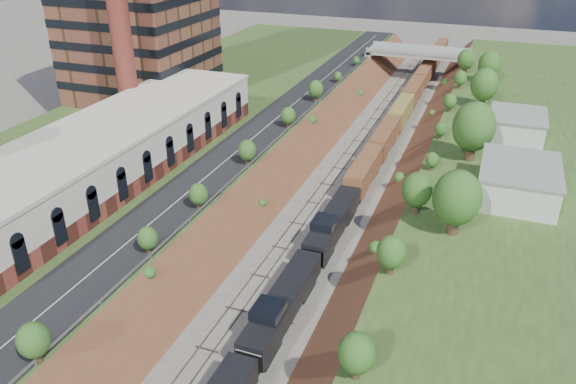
% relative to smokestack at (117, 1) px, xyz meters
% --- Properties ---
extents(platform_left, '(44.00, 180.00, 5.00)m').
position_rel_smokestack_xyz_m(platform_left, '(3.00, 4.00, -22.50)').
color(platform_left, '#325121').
rests_on(platform_left, ground).
extents(embankment_left, '(10.00, 180.00, 10.00)m').
position_rel_smokestack_xyz_m(embankment_left, '(25.00, 4.00, -25.00)').
color(embankment_left, brown).
rests_on(embankment_left, ground).
extents(embankment_right, '(10.00, 180.00, 10.00)m').
position_rel_smokestack_xyz_m(embankment_right, '(47.00, 4.00, -25.00)').
color(embankment_right, brown).
rests_on(embankment_right, ground).
extents(rail_left_track, '(1.58, 180.00, 0.18)m').
position_rel_smokestack_xyz_m(rail_left_track, '(33.40, 4.00, -24.91)').
color(rail_left_track, gray).
rests_on(rail_left_track, ground).
extents(rail_right_track, '(1.58, 180.00, 0.18)m').
position_rel_smokestack_xyz_m(rail_right_track, '(38.60, 4.00, -24.91)').
color(rail_right_track, gray).
rests_on(rail_right_track, ground).
extents(road, '(8.00, 180.00, 0.10)m').
position_rel_smokestack_xyz_m(road, '(20.50, 4.00, -19.95)').
color(road, black).
rests_on(road, platform_left).
extents(guardrail, '(0.10, 171.00, 0.70)m').
position_rel_smokestack_xyz_m(guardrail, '(24.60, 3.80, -19.45)').
color(guardrail, '#99999E').
rests_on(guardrail, platform_left).
extents(commercial_building, '(14.30, 62.30, 7.00)m').
position_rel_smokestack_xyz_m(commercial_building, '(8.00, -18.00, -16.49)').
color(commercial_building, brown).
rests_on(commercial_building, platform_left).
extents(smokestack, '(3.20, 3.20, 40.00)m').
position_rel_smokestack_xyz_m(smokestack, '(0.00, 0.00, 0.00)').
color(smokestack, brown).
rests_on(smokestack, platform_left).
extents(overpass, '(24.50, 8.30, 7.40)m').
position_rel_smokestack_xyz_m(overpass, '(36.00, 66.00, -20.08)').
color(overpass, gray).
rests_on(overpass, ground).
extents(white_building_near, '(9.00, 12.00, 4.00)m').
position_rel_smokestack_xyz_m(white_building_near, '(59.50, -4.00, -18.00)').
color(white_building_near, silver).
rests_on(white_building_near, platform_right).
extents(white_building_far, '(8.00, 10.00, 3.60)m').
position_rel_smokestack_xyz_m(white_building_far, '(59.00, 18.00, -18.20)').
color(white_building_far, silver).
rests_on(white_building_far, platform_right).
extents(tree_right_large, '(5.25, 5.25, 7.61)m').
position_rel_smokestack_xyz_m(tree_right_large, '(53.00, -16.00, -15.62)').
color(tree_right_large, '#473323').
rests_on(tree_right_large, platform_right).
extents(tree_left_crest, '(2.45, 2.45, 3.55)m').
position_rel_smokestack_xyz_m(tree_left_crest, '(24.20, -36.00, -17.96)').
color(tree_left_crest, '#473323').
rests_on(tree_left_crest, platform_left).
extents(freight_train, '(2.73, 154.86, 4.55)m').
position_rel_smokestack_xyz_m(freight_train, '(38.60, 24.05, -22.57)').
color(freight_train, black).
rests_on(freight_train, ground).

